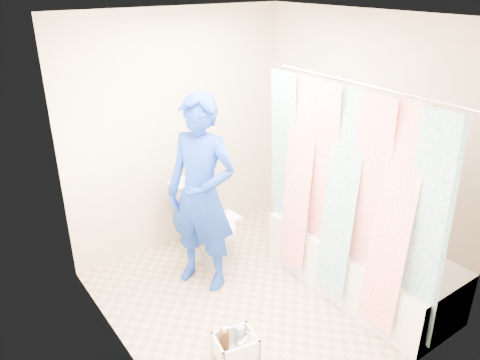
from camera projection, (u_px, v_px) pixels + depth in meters
floor at (257, 298)px, 4.20m from camera, size 2.60×2.60×0.00m
ceiling at (262, 16)px, 3.22m from camera, size 2.40×2.60×0.02m
wall_back at (179, 133)px, 4.67m from camera, size 2.40×0.02×2.40m
wall_front at (394, 247)px, 2.75m from camera, size 2.40×0.02×2.40m
wall_left at (115, 218)px, 3.07m from camera, size 0.02×2.60×2.40m
wall_right at (361, 145)px, 4.35m from camera, size 0.02×2.60×2.40m
bathtub at (360, 263)px, 4.23m from camera, size 0.70×1.75×0.50m
curtain_rod at (354, 82)px, 3.37m from camera, size 0.02×1.90×0.02m
shower_curtain at (342, 198)px, 3.74m from camera, size 0.06×1.75×1.80m
toilet at (209, 223)px, 4.63m from camera, size 0.48×0.80×0.80m
tank_lid at (216, 222)px, 4.51m from camera, size 0.50×0.24×0.04m
tank_internals at (191, 182)px, 4.60m from camera, size 0.20×0.06×0.26m
plumber at (201, 195)px, 4.08m from camera, size 0.69×0.78×1.80m
cleaning_caddy at (237, 347)px, 3.53m from camera, size 0.35×0.30×0.24m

